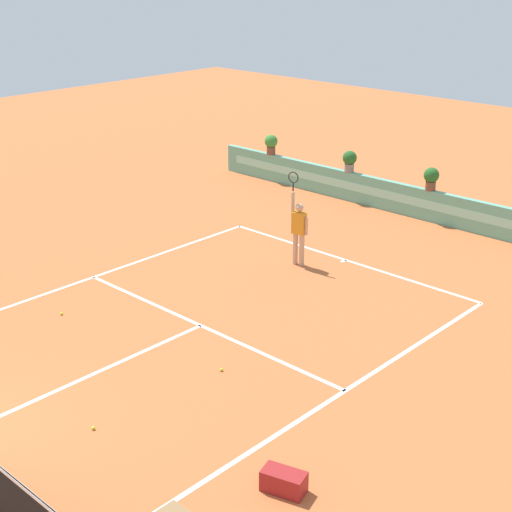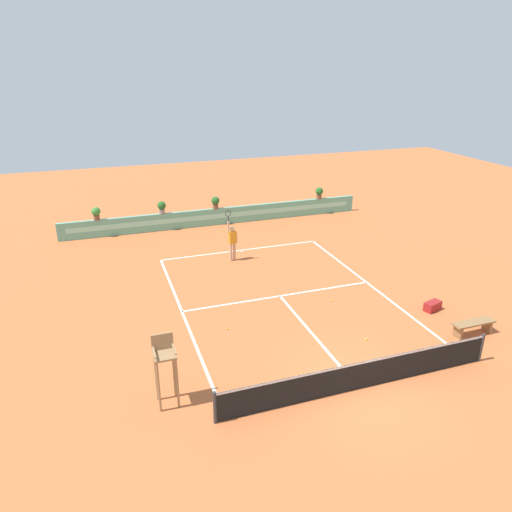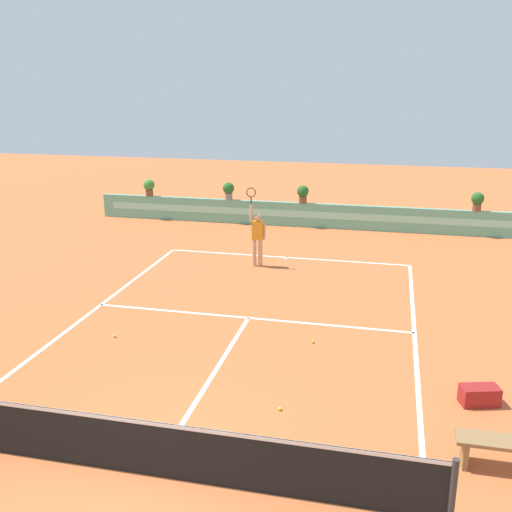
% 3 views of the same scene
% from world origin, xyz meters
% --- Properties ---
extents(ground_plane, '(60.00, 60.00, 0.00)m').
position_xyz_m(ground_plane, '(0.00, 6.00, 0.00)').
color(ground_plane, '#BC6033').
extents(court_lines, '(8.32, 11.94, 0.01)m').
position_xyz_m(court_lines, '(0.00, 6.72, 0.00)').
color(court_lines, white).
rests_on(court_lines, ground).
extents(net, '(8.92, 0.10, 1.00)m').
position_xyz_m(net, '(0.00, 0.00, 0.51)').
color(net, '#333333').
rests_on(net, ground).
extents(back_wall_barrier, '(18.00, 0.21, 1.00)m').
position_xyz_m(back_wall_barrier, '(0.00, 16.39, 0.50)').
color(back_wall_barrier, '#60A88E').
rests_on(back_wall_barrier, ground).
extents(bench_courtside, '(1.60, 0.44, 0.51)m').
position_xyz_m(bench_courtside, '(5.37, 1.38, 0.38)').
color(bench_courtside, olive).
rests_on(bench_courtside, ground).
extents(gear_bag, '(0.77, 0.54, 0.36)m').
position_xyz_m(gear_bag, '(5.20, 3.33, 0.18)').
color(gear_bag, maroon).
rests_on(gear_bag, ground).
extents(tennis_player, '(0.61, 0.29, 2.58)m').
position_xyz_m(tennis_player, '(-0.77, 10.75, 1.05)').
color(tennis_player, tan).
rests_on(tennis_player, ground).
extents(tennis_ball_near_baseline, '(0.07, 0.07, 0.07)m').
position_xyz_m(tennis_ball_near_baseline, '(-2.80, 4.54, 0.03)').
color(tennis_ball_near_baseline, '#CCE033').
rests_on(tennis_ball_near_baseline, ground).
extents(tennis_ball_mid_court, '(0.07, 0.07, 0.07)m').
position_xyz_m(tennis_ball_mid_court, '(1.60, 2.27, 0.03)').
color(tennis_ball_mid_court, '#CCE033').
rests_on(tennis_ball_mid_court, ground).
extents(tennis_ball_by_sideline, '(0.07, 0.07, 0.07)m').
position_xyz_m(tennis_ball_by_sideline, '(1.80, 5.29, 0.03)').
color(tennis_ball_by_sideline, '#CCE033').
rests_on(tennis_ball_by_sideline, ground).
extents(potted_plant_far_right, '(0.48, 0.48, 0.72)m').
position_xyz_m(potted_plant_far_right, '(6.61, 16.39, 1.41)').
color(potted_plant_far_right, brown).
rests_on(potted_plant_far_right, back_wall_barrier).
extents(potted_plant_far_left, '(0.48, 0.48, 0.72)m').
position_xyz_m(potted_plant_far_left, '(-6.86, 16.39, 1.41)').
color(potted_plant_far_left, brown).
rests_on(potted_plant_far_left, back_wall_barrier).
extents(potted_plant_left, '(0.48, 0.48, 0.72)m').
position_xyz_m(potted_plant_left, '(-3.29, 16.39, 1.41)').
color(potted_plant_left, gray).
rests_on(potted_plant_left, back_wall_barrier).
extents(potted_plant_centre, '(0.48, 0.48, 0.72)m').
position_xyz_m(potted_plant_centre, '(-0.15, 16.39, 1.41)').
color(potted_plant_centre, brown).
rests_on(potted_plant_centre, back_wall_barrier).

